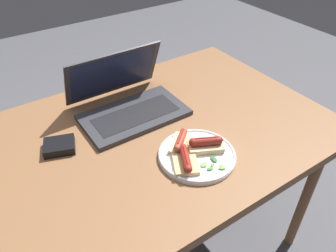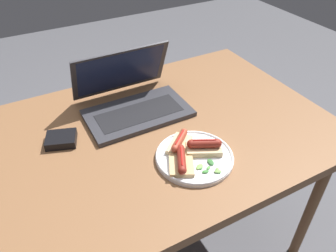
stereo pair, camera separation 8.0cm
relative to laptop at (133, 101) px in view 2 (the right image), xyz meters
name	(u,v)px [view 2 (the right image)]	position (x,y,z in m)	size (l,w,h in m)	color
ground_plane	(151,247)	(-0.02, -0.15, -0.74)	(6.00, 6.00, 0.00)	#4C4C51
desk	(145,145)	(-0.02, -0.15, -0.09)	(1.33, 0.84, 0.70)	brown
laptop	(133,101)	(0.00, 0.00, 0.00)	(0.38, 0.30, 0.21)	#2D2D33
plate	(194,157)	(0.06, -0.34, -0.03)	(0.25, 0.25, 0.02)	silver
sausage_toast_left	(181,161)	(0.00, -0.36, -0.01)	(0.11, 0.13, 0.04)	tan
sausage_toast_middle	(204,147)	(0.10, -0.34, -0.01)	(0.13, 0.10, 0.05)	#D6B784
sausage_toast_right	(179,143)	(0.04, -0.28, -0.01)	(0.11, 0.11, 0.04)	#D6B784
salad_pile	(209,167)	(0.07, -0.41, -0.03)	(0.07, 0.07, 0.01)	#4C8E3D
external_drive	(61,139)	(-0.29, -0.06, -0.03)	(0.12, 0.11, 0.03)	black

